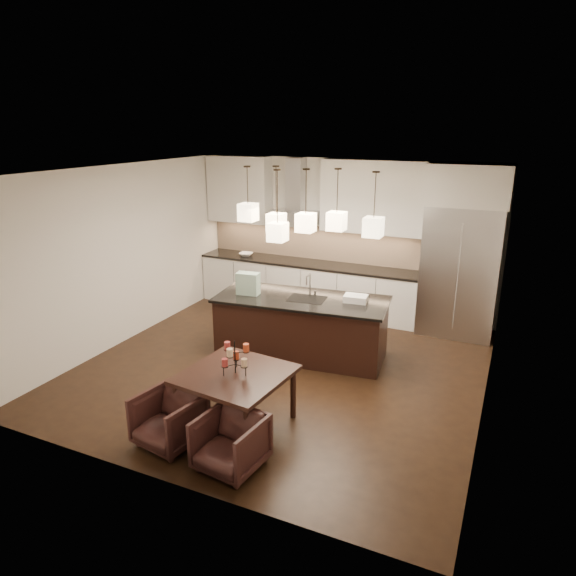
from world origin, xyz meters
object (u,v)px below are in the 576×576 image
at_px(armchair_left, 169,419).
at_px(armchair_right, 230,443).
at_px(dining_table, 236,399).
at_px(refrigerator, 460,272).
at_px(island_body, 301,327).

relative_size(armchair_left, armchair_right, 1.03).
bearing_deg(dining_table, refrigerator, 69.72).
xyz_separation_m(refrigerator, armchair_right, (-1.61, -4.67, -0.78)).
bearing_deg(refrigerator, dining_table, -116.23).
bearing_deg(dining_table, armchair_right, -58.78).
height_order(refrigerator, armchair_left, refrigerator).
height_order(island_body, armchair_left, island_body).
bearing_deg(armchair_left, refrigerator, 71.94).
xyz_separation_m(refrigerator, dining_table, (-1.95, -3.96, -0.74)).
height_order(dining_table, armchair_left, dining_table).
xyz_separation_m(refrigerator, armchair_left, (-2.44, -4.58, -0.78)).
bearing_deg(armchair_left, island_body, 91.40).
bearing_deg(armchair_right, refrigerator, 77.90).
xyz_separation_m(dining_table, armchair_right, (0.34, -0.71, -0.05)).
height_order(refrigerator, island_body, refrigerator).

